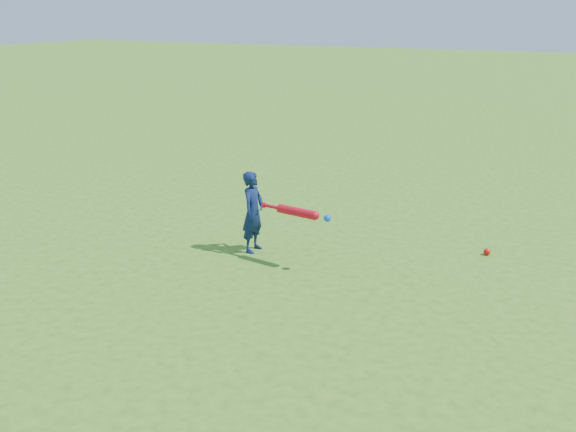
# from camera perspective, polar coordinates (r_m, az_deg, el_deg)

# --- Properties ---
(ground) EXTENTS (80.00, 80.00, 0.00)m
(ground) POSITION_cam_1_polar(r_m,az_deg,el_deg) (8.13, -2.98, -1.86)
(ground) COLOR #39741B
(ground) RESTS_ON ground
(child) EXTENTS (0.24, 0.36, 0.97)m
(child) POSITION_cam_1_polar(r_m,az_deg,el_deg) (7.52, -3.12, 0.37)
(child) COLOR #0F1D49
(child) RESTS_ON ground
(ground_ball_red) EXTENTS (0.08, 0.08, 0.08)m
(ground_ball_red) POSITION_cam_1_polar(r_m,az_deg,el_deg) (7.87, 17.27, -3.05)
(ground_ball_red) COLOR red
(ground_ball_red) RESTS_ON ground
(bat_swing) EXTENTS (0.89, 0.20, 0.10)m
(bat_swing) POSITION_cam_1_polar(r_m,az_deg,el_deg) (7.05, 1.05, 0.32)
(bat_swing) COLOR red
(bat_swing) RESTS_ON ground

